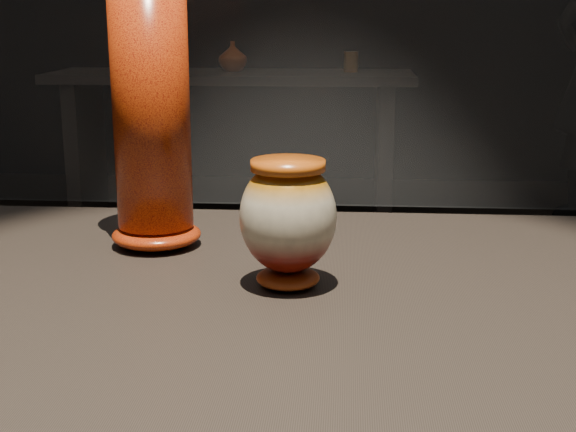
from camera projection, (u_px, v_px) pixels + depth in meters
The scene contains 6 objects.
main_vase at pixel (288, 218), 0.98m from camera, with size 0.14×0.14×0.16m.
tall_vase at pixel (151, 110), 1.12m from camera, with size 0.16×0.16×0.41m.
back_shelf at pixel (232, 120), 4.49m from camera, with size 2.00×0.60×0.90m.
back_vase_left at pixel (153, 55), 4.44m from camera, with size 0.17×0.17×0.18m, color brown.
back_vase_mid at pixel (233, 56), 4.44m from camera, with size 0.16×0.16×0.16m, color #621008.
back_vase_right at pixel (351, 62), 4.40m from camera, with size 0.08×0.08×0.11m, color brown.
Camera 1 is at (0.04, -0.93, 1.23)m, focal length 50.00 mm.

